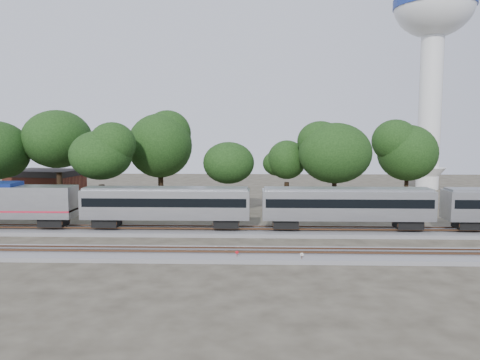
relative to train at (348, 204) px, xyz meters
name	(u,v)px	position (x,y,z in m)	size (l,w,h in m)	color
ground	(213,246)	(-14.53, -6.00, -3.41)	(160.00, 160.00, 0.00)	#383328
track_far	(218,231)	(-14.53, 0.00, -3.20)	(160.00, 5.00, 0.73)	slate
track_near	(210,254)	(-14.53, -10.00, -3.20)	(160.00, 5.00, 0.73)	slate
train	(348,204)	(0.00, 0.00, 0.00)	(97.44, 3.37, 4.97)	#B6B9BE
switch_stand_red	(237,254)	(-11.97, -11.37, -2.83)	(0.29, 0.05, 0.90)	#512D19
switch_stand_white	(302,257)	(-6.30, -11.95, -2.81)	(0.29, 0.06, 0.93)	#512D19
switch_lever	(283,260)	(-7.88, -11.55, -3.26)	(0.50, 0.30, 0.30)	#512D19
water_tower	(433,28)	(23.93, 41.83, 27.92)	(15.27, 15.27, 42.28)	silver
brick_building	(46,185)	(-44.74, 23.52, -0.80)	(11.93, 9.39, 5.17)	brown
tree_1	(58,139)	(-38.62, 14.49, 6.90)	(10.49, 10.49, 14.79)	black
tree_2	(101,155)	(-30.38, 8.19, 4.94)	(8.50, 8.50, 11.99)	black
tree_3	(160,146)	(-24.37, 16.82, 5.91)	(9.48, 9.48, 13.37)	black
tree_4	(229,163)	(-13.91, 10.47, 3.81)	(7.35, 7.35, 10.37)	black
tree_5	(287,160)	(-5.65, 17.56, 3.82)	(7.37, 7.37, 10.39)	black
tree_6	(335,153)	(0.69, 13.19, 5.01)	(8.57, 8.57, 12.09)	black
tree_7	(407,153)	(13.23, 21.29, 4.70)	(8.26, 8.26, 11.64)	black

